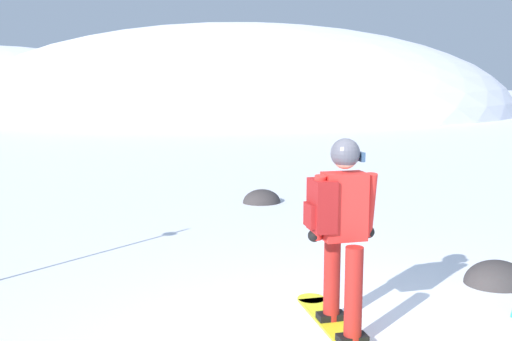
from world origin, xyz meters
TOP-DOWN VIEW (x-y plane):
  - ridge_peak_main at (8.51, 39.93)m, footprint 40.77×36.70m
  - snowboarder_main at (-0.06, 0.59)m, footprint 0.64×1.84m
  - rock_dark at (0.77, 6.13)m, footprint 0.70×0.59m
  - rock_mid at (2.11, 1.32)m, footprint 0.72×0.61m

SIDE VIEW (x-z plane):
  - ridge_peak_main at x=8.51m, z-range -6.55..6.55m
  - rock_dark at x=0.77m, z-range -0.24..0.24m
  - rock_mid at x=2.11m, z-range -0.25..0.25m
  - snowboarder_main at x=-0.06m, z-range 0.06..1.78m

